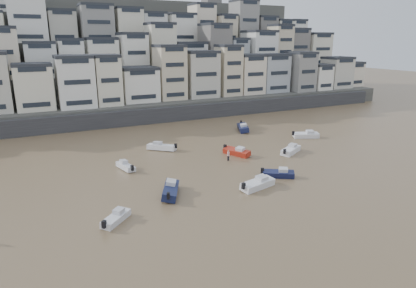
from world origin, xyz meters
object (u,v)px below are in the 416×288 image
boat_a (258,183)px  boat_h (162,146)px  boat_d (291,149)px  boat_f (126,165)px  boat_j (116,217)px  boat_g (306,134)px  person_pink (228,155)px  boat_c (171,189)px  boat_i (243,127)px  boat_e (237,151)px  boat_b (278,173)px

boat_a → boat_h: bearing=90.0°
boat_d → boat_f: (-27.61, 4.35, -0.15)m
boat_j → boat_g: bearing=-19.9°
boat_f → person_pink: (15.93, -3.20, 0.25)m
boat_f → boat_g: bearing=-98.4°
boat_c → boat_j: boat_c is taller
boat_h → person_pink: bearing=167.4°
boat_c → boat_i: size_ratio=0.94×
boat_h → boat_f: bearing=82.2°
boat_d → boat_e: boat_d is taller
boat_d → boat_i: boat_i is taller
boat_e → person_pink: bearing=-77.7°
boat_h → person_pink: 12.95m
person_pink → boat_f: bearing=168.6°
boat_e → boat_f: size_ratio=1.17×
boat_e → boat_g: size_ratio=0.97×
boat_e → boat_h: (-10.40, 8.49, 0.04)m
boat_g → boat_i: size_ratio=0.87×
boat_e → boat_f: bearing=-117.1°
boat_c → boat_f: boat_c is taller
person_pink → boat_e: bearing=35.5°
boat_f → boat_j: size_ratio=1.01×
boat_b → boat_f: bearing=178.1°
boat_j → boat_b: bearing=-36.1°
boat_f → boat_d: bearing=-111.4°
boat_a → person_pink: 12.01m
boat_g → boat_h: size_ratio=0.98×
boat_b → boat_j: 24.04m
boat_b → boat_f: 22.71m
boat_a → boat_f: 20.38m
boat_e → boat_j: 28.04m
boat_d → person_pink: (-11.67, 1.16, 0.10)m
boat_a → boat_j: 18.91m
boat_c → boat_e: size_ratio=1.12×
boat_f → boat_h: 10.95m
boat_d → boat_e: 9.49m
boat_c → boat_h: boat_c is taller
boat_c → boat_e: 19.20m
boat_c → boat_d: bearing=-47.3°
boat_a → boat_i: boat_i is taller
boat_c → boat_g: size_ratio=1.08×
boat_g → boat_h: 28.99m
boat_c → person_pink: size_ratio=3.43×
boat_c → boat_i: 36.13m
boat_j → boat_c: bearing=-15.8°
boat_g → person_pink: (-20.92, -5.80, 0.12)m
boat_i → person_pink: person_pink is taller
boat_e → boat_j: (-23.73, -14.94, -0.12)m
boat_i → boat_g: bearing=61.1°
boat_g → boat_i: (-8.23, 10.57, 0.11)m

